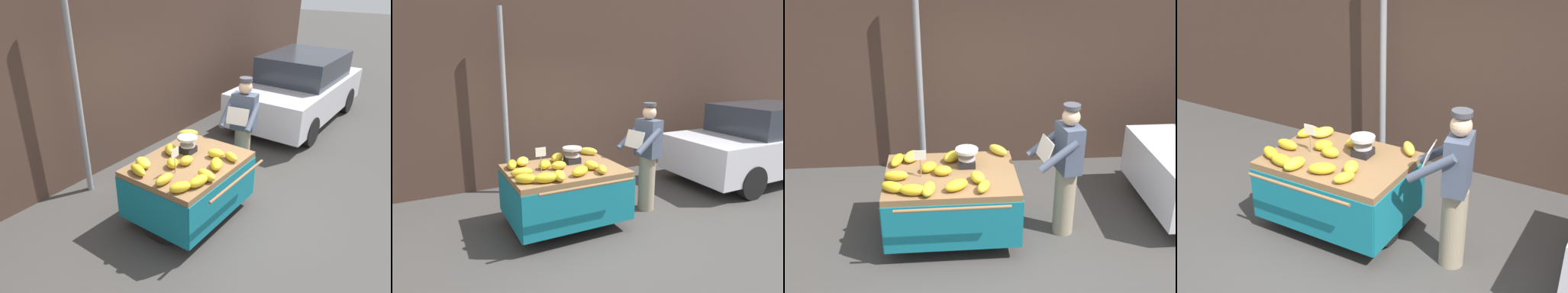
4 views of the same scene
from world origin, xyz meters
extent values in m
plane|color=#423F3D|center=(0.00, 0.00, 0.00)|extent=(60.00, 60.00, 0.00)
cube|color=#473328|center=(0.00, 2.63, 2.08)|extent=(16.00, 0.24, 4.16)
cylinder|color=gray|center=(-0.92, 2.18, 1.60)|extent=(0.09, 0.09, 3.21)
cube|color=olive|center=(-0.53, 0.48, 0.83)|extent=(1.56, 1.17, 0.08)
cylinder|color=black|center=(-1.23, 0.48, 0.40)|extent=(0.05, 0.80, 0.80)
cylinder|color=#B7B7BC|center=(-1.26, 0.48, 0.40)|extent=(0.01, 0.14, 0.14)
cylinder|color=black|center=(0.18, 0.48, 0.40)|extent=(0.05, 0.80, 0.80)
cylinder|color=#B7B7BC|center=(0.21, 0.48, 0.40)|extent=(0.01, 0.14, 0.14)
cylinder|color=#4C4742|center=(-0.53, 0.99, 0.40)|extent=(0.05, 0.05, 0.79)
cube|color=#147284|center=(-0.53, -0.11, 0.49)|extent=(1.56, 0.02, 0.60)
cube|color=#147284|center=(-0.53, 1.07, 0.49)|extent=(1.56, 0.02, 0.60)
cube|color=#147284|center=(-1.31, 0.48, 0.49)|extent=(0.02, 1.17, 0.60)
cube|color=#147284|center=(0.26, 0.48, 0.49)|extent=(0.02, 1.17, 0.60)
cylinder|color=olive|center=(-0.53, -0.29, 0.85)|extent=(1.25, 0.04, 0.04)
cube|color=black|center=(-0.32, 0.66, 0.92)|extent=(0.20, 0.20, 0.09)
cylinder|color=#B7B7BC|center=(-0.32, 0.66, 1.02)|extent=(0.02, 0.02, 0.11)
cylinder|color=#B7B7BC|center=(-0.32, 0.66, 1.09)|extent=(0.28, 0.28, 0.04)
cylinder|color=#B7B7BC|center=(-0.32, 0.66, 0.98)|extent=(0.21, 0.21, 0.03)
cylinder|color=#997A51|center=(-0.88, 0.43, 0.98)|extent=(0.01, 0.01, 0.22)
cube|color=white|center=(-0.88, 0.43, 1.15)|extent=(0.14, 0.01, 0.12)
ellipsoid|color=yellow|center=(0.10, 0.97, 0.93)|extent=(0.28, 0.30, 0.12)
ellipsoid|color=gold|center=(-1.18, 0.11, 0.93)|extent=(0.30, 0.24, 0.12)
ellipsoid|color=gold|center=(-0.78, 0.55, 0.93)|extent=(0.26, 0.24, 0.12)
ellipsoid|color=gold|center=(-0.62, 0.45, 0.93)|extent=(0.21, 0.15, 0.12)
ellipsoid|color=gold|center=(-0.17, 0.04, 0.93)|extent=(0.21, 0.27, 0.11)
ellipsoid|color=yellow|center=(-1.00, 0.87, 0.93)|extent=(0.25, 0.31, 0.12)
ellipsoid|color=gold|center=(-1.18, 0.79, 0.93)|extent=(0.21, 0.32, 0.11)
ellipsoid|color=gold|center=(-0.47, 0.08, 0.93)|extent=(0.32, 0.28, 0.12)
ellipsoid|color=gold|center=(-1.16, 0.37, 0.93)|extent=(0.29, 0.13, 0.12)
ellipsoid|color=gold|center=(-0.50, 0.82, 0.94)|extent=(0.30, 0.30, 0.13)
ellipsoid|color=gold|center=(-0.95, 0.01, 0.93)|extent=(0.31, 0.18, 0.12)
ellipsoid|color=yellow|center=(-0.22, 0.25, 0.93)|extent=(0.21, 0.26, 0.12)
ellipsoid|color=yellow|center=(-0.78, 0.02, 0.93)|extent=(0.19, 0.30, 0.12)
cylinder|color=gray|center=(0.87, 0.45, 0.44)|extent=(0.26, 0.26, 0.88)
cube|color=#475166|center=(0.87, 0.45, 1.17)|extent=(0.29, 0.41, 0.58)
sphere|color=#DBB28E|center=(0.87, 0.45, 1.56)|extent=(0.21, 0.21, 0.21)
cylinder|color=#3F3F47|center=(0.87, 0.45, 1.69)|extent=(0.20, 0.20, 0.05)
cylinder|color=#475166|center=(0.70, 0.21, 1.18)|extent=(0.49, 0.17, 0.37)
cylinder|color=#475166|center=(0.63, 0.62, 1.18)|extent=(0.49, 0.17, 0.37)
cube|color=silver|center=(0.58, 0.40, 1.19)|extent=(0.15, 0.35, 0.25)
cube|color=silver|center=(3.97, 0.75, 0.60)|extent=(3.91, 1.72, 0.70)
cube|color=#2D333D|center=(4.12, 0.75, 1.23)|extent=(2.04, 1.51, 0.56)
cylinder|color=black|center=(2.75, -0.03, 0.30)|extent=(0.60, 0.18, 0.60)
cylinder|color=black|center=(2.76, 1.54, 0.30)|extent=(0.60, 0.18, 0.60)
cylinder|color=black|center=(5.18, 1.52, 0.30)|extent=(0.60, 0.18, 0.60)
camera|label=1|loc=(-4.00, -2.18, 3.19)|focal=33.94mm
camera|label=2|loc=(-2.23, -3.62, 2.23)|focal=30.63mm
camera|label=3|loc=(-0.60, -4.66, 3.58)|focal=44.67mm
camera|label=4|loc=(2.36, -3.76, 3.41)|focal=47.24mm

